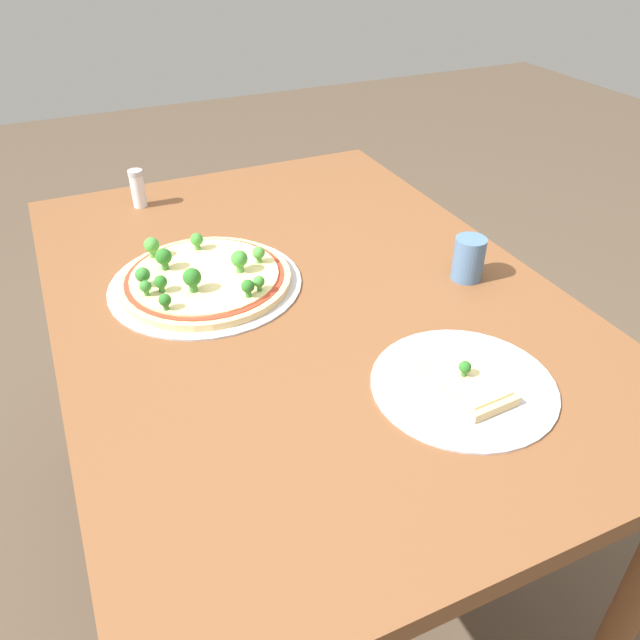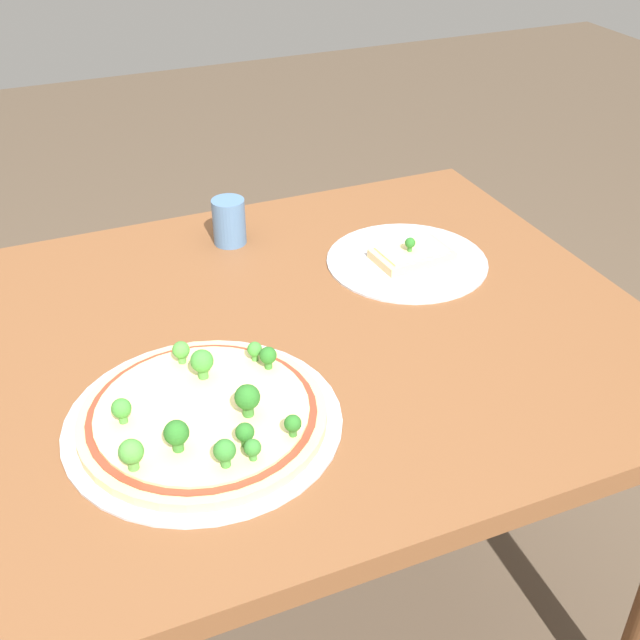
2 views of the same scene
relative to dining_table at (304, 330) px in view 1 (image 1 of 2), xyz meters
The scene contains 6 objects.
ground_plane 0.66m from the dining_table, ahead, with size 8.00×8.00×0.00m, color brown.
dining_table is the anchor object (origin of this frame).
pizza_tray_whole 0.22m from the dining_table, 58.76° to the left, with size 0.37×0.37×0.07m.
pizza_tray_slice 0.39m from the dining_table, 161.78° to the right, with size 0.29×0.29×0.05m.
drinking_cup 0.35m from the dining_table, 105.65° to the right, with size 0.06×0.06×0.09m, color #4C7099.
condiment_shaker 0.57m from the dining_table, 21.80° to the left, with size 0.03×0.03×0.09m.
Camera 1 is at (-0.93, 0.39, 1.39)m, focal length 35.00 mm.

